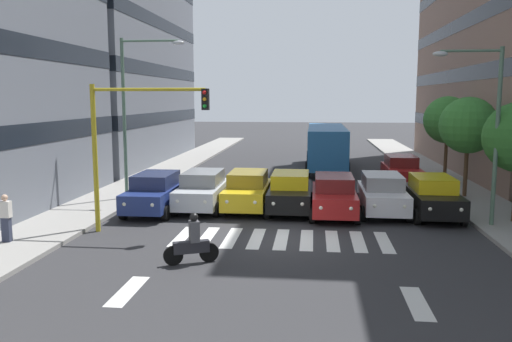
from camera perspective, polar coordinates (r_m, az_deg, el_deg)
name	(u,v)px	position (r m, az deg, el deg)	size (l,w,h in m)	color
ground_plane	(281,239)	(18.89, 2.78, -7.41)	(180.00, 180.00, 0.00)	#2D2D30
sidewalk_right	(46,230)	(21.31, -21.87, -6.00)	(2.99, 90.00, 0.15)	gray
crosswalk_markings	(281,239)	(18.89, 2.78, -7.40)	(7.65, 2.80, 0.01)	silver
lane_arrow_0	(417,303)	(13.88, 17.08, -13.53)	(0.50, 2.20, 0.01)	silver
lane_arrow_1	(128,291)	(14.45, -13.75, -12.53)	(0.50, 2.20, 0.01)	silver
car_0	(433,196)	(23.35, 18.65, -2.62)	(2.02, 4.44, 1.72)	black
car_1	(382,194)	(23.36, 13.57, -2.42)	(2.02, 4.44, 1.72)	silver
car_2	(334,195)	(22.59, 8.45, -2.63)	(2.02, 4.44, 1.72)	maroon
car_3	(290,192)	(23.20, 3.74, -2.28)	(2.02, 4.44, 1.72)	black
car_4	(248,190)	(23.53, -0.91, -2.12)	(2.02, 4.44, 1.72)	gold
car_5	(203,190)	(23.75, -5.83, -2.06)	(2.02, 4.44, 1.72)	#B2B7BC
car_6	(155,192)	(23.44, -10.92, -2.30)	(2.02, 4.44, 1.72)	navy
car_row2_0	(401,170)	(31.13, 15.49, 0.08)	(2.02, 4.44, 1.72)	maroon
bus_behind_traffic	(326,143)	(36.86, 7.67, 3.01)	(2.78, 10.50, 3.00)	#286BAD
motorcycle_with_rider	(192,243)	(16.15, -6.95, -7.76)	(1.59, 0.78, 1.57)	black
traffic_light_gantry	(127,134)	(19.78, -13.84, 3.96)	(4.40, 0.36, 5.50)	#AD991E
street_lamp_left	(486,118)	(21.63, 23.76, 5.33)	(2.58, 0.28, 6.73)	#4C6B56
street_lamp_right	(133,102)	(25.85, -13.18, 7.31)	(3.08, 0.28, 7.64)	#4C6B56
street_tree_1	(468,125)	(27.74, 22.06, 4.61)	(2.77, 2.77, 4.91)	#513823
street_tree_2	(447,120)	(32.88, 20.08, 5.23)	(2.76, 2.76, 4.95)	#513823
pedestrian_waiting	(6,217)	(19.73, -25.54, -4.54)	(0.36, 0.24, 1.63)	#2D3347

